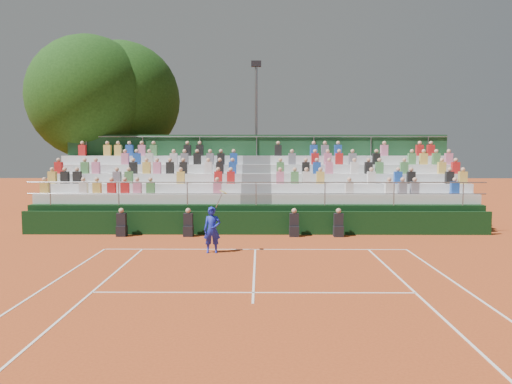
{
  "coord_description": "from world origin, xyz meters",
  "views": [
    {
      "loc": [
        0.16,
        -17.87,
        3.63
      ],
      "look_at": [
        0.0,
        3.5,
        1.8
      ],
      "focal_mm": 35.0,
      "sensor_mm": 36.0,
      "label": 1
    }
  ],
  "objects_px": {
    "tennis_player": "(212,230)",
    "floodlight_mast": "(256,124)",
    "tree_west": "(90,98)",
    "tree_east": "(122,100)"
  },
  "relations": [
    {
      "from": "tennis_player",
      "to": "floodlight_mast",
      "type": "bearing_deg",
      "value": 83.7
    },
    {
      "from": "tennis_player",
      "to": "floodlight_mast",
      "type": "relative_size",
      "value": 0.25
    },
    {
      "from": "floodlight_mast",
      "to": "tree_west",
      "type": "bearing_deg",
      "value": -168.97
    },
    {
      "from": "tree_west",
      "to": "floodlight_mast",
      "type": "distance_m",
      "value": 9.74
    },
    {
      "from": "tree_east",
      "to": "floodlight_mast",
      "type": "xyz_separation_m",
      "value": [
        8.01,
        0.46,
        -1.41
      ]
    },
    {
      "from": "tennis_player",
      "to": "tree_east",
      "type": "xyz_separation_m",
      "value": [
        -6.56,
        12.68,
        5.74
      ]
    },
    {
      "from": "tree_east",
      "to": "floodlight_mast",
      "type": "height_order",
      "value": "tree_east"
    },
    {
      "from": "tennis_player",
      "to": "tree_west",
      "type": "relative_size",
      "value": 0.22
    },
    {
      "from": "tree_east",
      "to": "tennis_player",
      "type": "bearing_deg",
      "value": -62.64
    },
    {
      "from": "tennis_player",
      "to": "floodlight_mast",
      "type": "distance_m",
      "value": 13.91
    }
  ]
}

